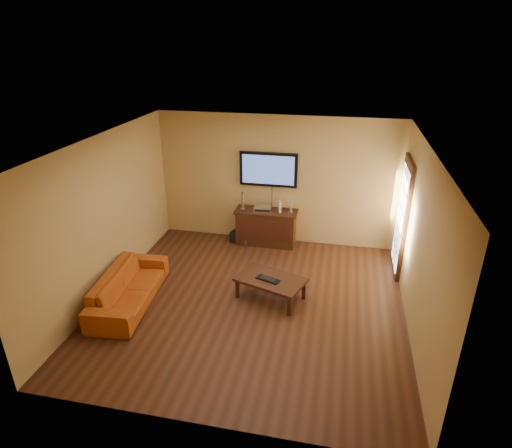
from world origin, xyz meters
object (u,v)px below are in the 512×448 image
(game_console, at_px, (280,206))
(speaker_right, at_px, (291,205))
(speaker_left, at_px, (243,201))
(bottle, at_px, (246,244))
(av_receiver, at_px, (263,209))
(television, at_px, (268,169))
(sofa, at_px, (128,283))
(coffee_table, at_px, (271,281))
(subwoofer, at_px, (237,237))
(keyboard, at_px, (268,279))
(media_console, at_px, (266,227))

(game_console, bearing_deg, speaker_right, -6.71)
(speaker_left, height_order, bottle, speaker_left)
(speaker_left, distance_m, av_receiver, 0.44)
(television, height_order, av_receiver, television)
(speaker_right, relative_size, bottle, 1.75)
(television, bearing_deg, av_receiver, -110.54)
(speaker_right, bearing_deg, av_receiver, -176.52)
(sofa, xyz_separation_m, speaker_right, (2.35, 2.66, 0.53))
(speaker_right, bearing_deg, speaker_left, -177.35)
(television, bearing_deg, speaker_right, -17.95)
(television, bearing_deg, game_console, -34.27)
(speaker_right, distance_m, game_console, 0.23)
(coffee_table, distance_m, av_receiver, 2.15)
(sofa, bearing_deg, subwoofer, -30.03)
(keyboard, bearing_deg, av_receiver, 103.39)
(television, bearing_deg, sofa, -122.97)
(subwoofer, relative_size, keyboard, 0.54)
(speaker_left, height_order, speaker_right, speaker_left)
(media_console, distance_m, av_receiver, 0.43)
(television, distance_m, speaker_left, 0.85)
(subwoofer, bearing_deg, sofa, -100.93)
(speaker_right, bearing_deg, coffee_table, -91.47)
(speaker_left, bearing_deg, television, 23.18)
(media_console, distance_m, speaker_left, 0.74)
(television, xyz_separation_m, bottle, (-0.38, -0.51, -1.51))
(game_console, bearing_deg, sofa, -142.75)
(speaker_left, xyz_separation_m, game_console, (0.78, 0.02, -0.06))
(coffee_table, height_order, subwoofer, coffee_table)
(coffee_table, xyz_separation_m, sofa, (-2.29, -0.59, 0.04))
(coffee_table, bearing_deg, speaker_left, 115.30)
(bottle, distance_m, keyboard, 1.98)
(television, xyz_separation_m, coffee_table, (0.46, -2.24, -1.25))
(sofa, bearing_deg, coffee_table, -80.65)
(coffee_table, relative_size, subwoofer, 5.44)
(speaker_left, relative_size, game_console, 1.63)
(av_receiver, bearing_deg, television, 63.72)
(game_console, bearing_deg, subwoofer, 169.45)
(media_console, bearing_deg, television, 90.00)
(speaker_left, bearing_deg, av_receiver, 1.49)
(sofa, xyz_separation_m, av_receiver, (1.76, 2.63, 0.42))
(coffee_table, distance_m, sofa, 2.37)
(television, xyz_separation_m, subwoofer, (-0.64, -0.25, -1.48))
(speaker_right, height_order, subwoofer, speaker_right)
(bottle, bearing_deg, speaker_left, 112.11)
(media_console, xyz_separation_m, speaker_left, (-0.50, -0.00, 0.55))
(speaker_right, height_order, bottle, speaker_right)
(game_console, height_order, bottle, game_console)
(media_console, bearing_deg, keyboard, -78.56)
(speaker_left, xyz_separation_m, subwoofer, (-0.14, -0.04, -0.82))
(speaker_right, bearing_deg, television, 162.05)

